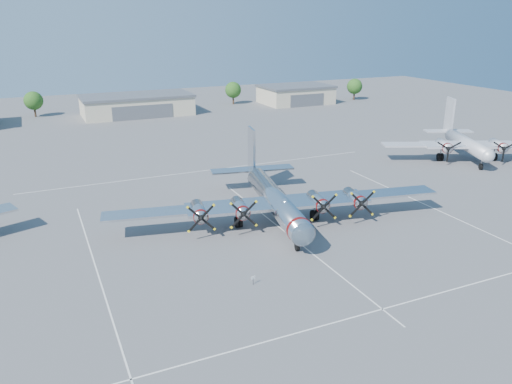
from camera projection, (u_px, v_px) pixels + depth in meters
name	position (u px, v px, depth m)	size (l,w,h in m)	color
ground	(273.00, 222.00, 62.91)	(260.00, 260.00, 0.00)	#565659
parking_lines	(279.00, 227.00, 61.40)	(60.00, 50.08, 0.01)	silver
hangar_center	(137.00, 105.00, 132.57)	(28.60, 14.60, 5.40)	beige
hangar_east	(296.00, 94.00, 151.27)	(20.60, 14.60, 5.40)	beige
tree_west	(33.00, 101.00, 129.26)	(4.80, 4.80, 6.64)	#382619
tree_east	(233.00, 90.00, 148.96)	(4.80, 4.80, 6.64)	#382619
tree_far_east	(355.00, 86.00, 156.87)	(4.80, 4.80, 6.64)	#382619
main_bomber_b29	(273.00, 218.00, 64.14)	(41.92, 28.67, 9.27)	silver
twin_engine_east	(463.00, 159.00, 91.42)	(30.92, 22.23, 9.80)	silver
info_placard	(253.00, 279.00, 47.87)	(0.47, 0.12, 0.90)	black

